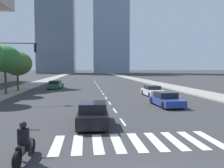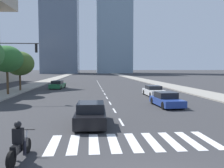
% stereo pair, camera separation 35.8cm
% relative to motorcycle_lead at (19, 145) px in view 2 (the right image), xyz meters
% --- Properties ---
extents(sidewalk_east, '(4.00, 260.00, 0.15)m').
position_rel_motorcycle_lead_xyz_m(sidewalk_east, '(17.51, 27.05, -0.51)').
color(sidewalk_east, gray).
rests_on(sidewalk_east, ground).
extents(sidewalk_west, '(4.00, 260.00, 0.15)m').
position_rel_motorcycle_lead_xyz_m(sidewalk_west, '(-8.39, 27.05, -0.51)').
color(sidewalk_west, gray).
rests_on(sidewalk_west, ground).
extents(crosswalk_near, '(7.65, 2.81, 0.01)m').
position_rel_motorcycle_lead_xyz_m(crosswalk_near, '(4.56, 1.68, -0.58)').
color(crosswalk_near, silver).
rests_on(crosswalk_near, ground).
extents(lane_divider_center, '(0.14, 50.00, 0.01)m').
position_rel_motorcycle_lead_xyz_m(lane_divider_center, '(4.56, 29.68, -0.58)').
color(lane_divider_center, silver).
rests_on(lane_divider_center, ground).
extents(motorcycle_lead, '(0.70, 2.05, 1.49)m').
position_rel_motorcycle_lead_xyz_m(motorcycle_lead, '(0.00, 0.00, 0.00)').
color(motorcycle_lead, black).
rests_on(motorcycle_lead, ground).
extents(sedan_green_0, '(2.32, 4.85, 1.31)m').
position_rel_motorcycle_lead_xyz_m(sedan_green_0, '(-2.74, 30.73, 0.02)').
color(sedan_green_0, '#1E6038').
rests_on(sedan_green_0, ground).
extents(sedan_white_1, '(1.91, 4.50, 1.27)m').
position_rel_motorcycle_lead_xyz_m(sedan_white_1, '(10.38, 18.87, 0.01)').
color(sedan_white_1, silver).
rests_on(sedan_white_1, ground).
extents(sedan_black_2, '(1.94, 4.31, 1.38)m').
position_rel_motorcycle_lead_xyz_m(sedan_black_2, '(2.65, 5.18, 0.04)').
color(sedan_black_2, black).
rests_on(sedan_black_2, ground).
extents(sedan_blue_3, '(2.05, 4.30, 1.27)m').
position_rel_motorcycle_lead_xyz_m(sedan_blue_3, '(9.40, 11.30, -0.00)').
color(sedan_blue_3, navy).
rests_on(sedan_blue_3, ground).
extents(traffic_signal_far, '(5.02, 0.28, 6.12)m').
position_rel_motorcycle_lead_xyz_m(traffic_signal_far, '(-5.46, 15.46, 3.77)').
color(traffic_signal_far, '#333335').
rests_on(traffic_signal_far, sidewalk_west).
extents(street_tree_second, '(3.87, 3.87, 6.03)m').
position_rel_motorcycle_lead_xyz_m(street_tree_second, '(-7.59, 21.36, 3.94)').
color(street_tree_second, '#4C3823').
rests_on(street_tree_second, sidewalk_west).
extents(street_tree_third, '(4.15, 4.15, 5.70)m').
position_rel_motorcycle_lead_xyz_m(street_tree_third, '(-7.59, 26.59, 3.49)').
color(street_tree_third, '#4C3823').
rests_on(street_tree_third, sidewalk_west).
extents(office_tower_left_skyline, '(22.29, 28.55, 89.16)m').
position_rel_motorcycle_lead_xyz_m(office_tower_left_skyline, '(-15.69, 146.39, 39.99)').
color(office_tower_left_skyline, slate).
rests_on(office_tower_left_skyline, ground).
extents(office_tower_center_skyline, '(23.31, 26.41, 99.83)m').
position_rel_motorcycle_lead_xyz_m(office_tower_center_skyline, '(19.19, 153.79, 48.80)').
color(office_tower_center_skyline, '#7A93A8').
rests_on(office_tower_center_skyline, ground).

